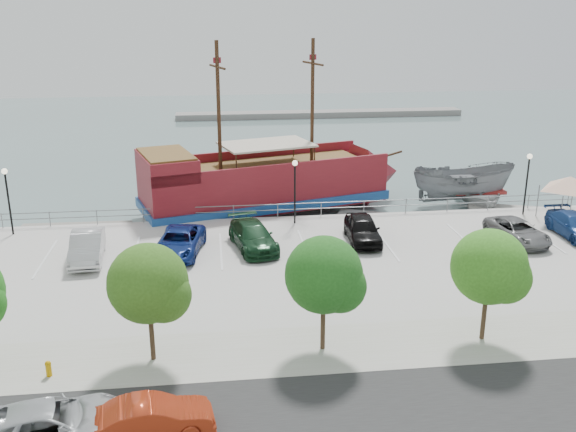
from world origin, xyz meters
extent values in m
plane|color=slate|center=(0.00, 0.00, -1.00)|extent=(160.00, 160.00, 0.00)
cube|color=#A3A090|center=(0.00, -10.00, 0.01)|extent=(100.00, 4.00, 0.05)
cylinder|color=slate|center=(0.00, 7.80, 0.95)|extent=(50.00, 0.06, 0.06)
cylinder|color=slate|center=(0.00, 7.80, 0.55)|extent=(50.00, 0.06, 0.06)
cube|color=gray|center=(10.00, 55.00, -0.60)|extent=(40.00, 3.00, 0.80)
cube|color=maroon|center=(-1.54, 12.11, 1.10)|extent=(18.51, 10.25, 2.87)
cube|color=navy|center=(-1.54, 12.11, 0.16)|extent=(18.92, 10.66, 0.66)
cone|color=maroon|center=(7.79, 14.84, 1.10)|extent=(4.88, 6.08, 5.30)
cube|color=maroon|center=(-8.43, 10.10, 3.31)|extent=(4.73, 6.23, 1.55)
cube|color=brown|center=(-8.43, 10.10, 4.14)|extent=(4.39, 5.74, 0.13)
cube|color=brown|center=(-1.01, 12.27, 2.59)|extent=(15.14, 8.69, 0.17)
cube|color=maroon|center=(-2.29, 14.66, 2.92)|extent=(17.02, 5.16, 0.77)
cube|color=maroon|center=(-0.80, 9.57, 2.92)|extent=(17.02, 5.16, 0.77)
cylinder|color=#382111|center=(2.17, 13.20, 7.06)|extent=(0.33, 0.33, 9.06)
cylinder|color=#382111|center=(-4.72, 11.19, 7.06)|extent=(0.33, 0.33, 9.06)
cylinder|color=#382111|center=(2.17, 13.20, 9.82)|extent=(1.08, 3.22, 0.15)
cylinder|color=#382111|center=(-4.72, 11.19, 9.82)|extent=(1.08, 3.22, 0.15)
cube|color=beige|center=(-1.33, 12.18, 4.19)|extent=(7.32, 5.82, 0.13)
cylinder|color=#382111|center=(8.53, 15.05, 2.42)|extent=(2.69, 0.94, 0.65)
imported|color=slate|center=(13.84, 12.19, 0.52)|extent=(8.03, 3.48, 3.04)
imported|color=silver|center=(15.11, 12.19, -0.34)|extent=(4.77, 6.53, 1.32)
cube|color=gray|center=(-14.79, 9.20, -0.79)|extent=(7.49, 2.32, 0.42)
cube|color=slate|center=(6.70, 9.20, -0.82)|extent=(6.59, 4.22, 0.37)
cube|color=gray|center=(17.34, 9.20, -0.78)|extent=(7.93, 4.67, 0.44)
cylinder|color=slate|center=(16.67, 5.97, 1.11)|extent=(0.08, 0.08, 2.22)
cylinder|color=slate|center=(19.29, 6.20, 1.11)|extent=(0.08, 0.08, 2.22)
cylinder|color=slate|center=(16.91, 3.35, 1.11)|extent=(0.08, 0.08, 2.22)
pyramid|color=white|center=(18.10, 4.77, 3.08)|extent=(4.61, 4.61, 0.91)
imported|color=#AFB2B5|center=(-10.91, -15.02, 0.74)|extent=(5.66, 3.29, 1.48)
imported|color=#AF3014|center=(-7.63, -14.97, 0.68)|extent=(4.26, 1.99, 1.35)
cylinder|color=#C99003|center=(-11.93, -10.80, 0.28)|extent=(0.22, 0.22, 0.55)
sphere|color=#C99003|center=(-11.93, -10.80, 0.57)|extent=(0.24, 0.24, 0.24)
cylinder|color=black|center=(-18.00, 6.50, 2.00)|extent=(0.12, 0.12, 4.00)
sphere|color=#FFF2CC|center=(-18.00, 6.50, 4.10)|extent=(0.36, 0.36, 0.36)
cylinder|color=black|center=(0.00, 6.50, 2.00)|extent=(0.12, 0.12, 4.00)
sphere|color=#FFF2CC|center=(0.00, 6.50, 4.10)|extent=(0.36, 0.36, 0.36)
cylinder|color=black|center=(16.00, 6.50, 2.00)|extent=(0.12, 0.12, 4.00)
sphere|color=#FFF2CC|center=(16.00, 6.50, 4.10)|extent=(0.36, 0.36, 0.36)
cylinder|color=#473321|center=(-8.00, -10.00, 1.10)|extent=(0.20, 0.20, 2.20)
sphere|color=#2F5717|center=(-8.00, -10.00, 3.40)|extent=(3.20, 3.20, 3.20)
sphere|color=#2F5717|center=(-7.40, -10.30, 3.00)|extent=(2.20, 2.20, 2.20)
cylinder|color=#473321|center=(-1.00, -10.00, 1.10)|extent=(0.20, 0.20, 2.20)
sphere|color=#1B4F17|center=(-1.00, -10.00, 3.40)|extent=(3.20, 3.20, 3.20)
sphere|color=#1B4F17|center=(-0.40, -10.30, 3.00)|extent=(2.20, 2.20, 2.20)
cylinder|color=#473321|center=(6.00, -10.00, 1.10)|extent=(0.20, 0.20, 2.20)
sphere|color=#326E1C|center=(6.00, -10.00, 3.40)|extent=(3.20, 3.20, 3.20)
sphere|color=#326E1C|center=(6.60, -10.30, 3.00)|extent=(2.20, 2.20, 2.20)
imported|color=#B7B7B7|center=(-12.53, 1.46, 0.81)|extent=(2.09, 5.01, 1.61)
imported|color=navy|center=(-7.40, 1.75, 0.73)|extent=(3.32, 5.61, 1.46)
imported|color=#11321A|center=(-3.08, 2.20, 0.76)|extent=(3.13, 5.55, 1.52)
imported|color=black|center=(3.65, 2.54, 0.80)|extent=(2.19, 4.83, 1.61)
imported|color=slate|center=(13.06, 1.38, 0.67)|extent=(2.92, 5.09, 1.34)
imported|color=navy|center=(17.03, 1.83, 0.71)|extent=(2.00, 4.91, 1.42)
camera|label=1|loc=(-5.33, -33.55, 13.73)|focal=40.00mm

